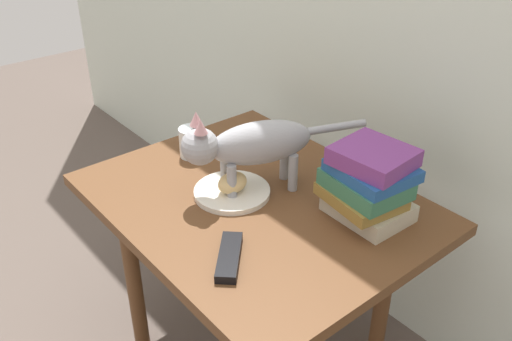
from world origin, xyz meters
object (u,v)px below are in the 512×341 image
(cat, at_px, (249,144))
(book_stack, at_px, (368,184))
(tv_remote, at_px, (229,257))
(side_table, at_px, (256,221))
(candle_jar, at_px, (191,144))
(bread_roll, at_px, (232,183))
(plate, at_px, (232,192))

(cat, bearing_deg, book_stack, 28.12)
(tv_remote, bearing_deg, side_table, 170.60)
(side_table, height_order, candle_jar, candle_jar)
(side_table, bearing_deg, bread_roll, -138.97)
(plate, height_order, bread_roll, bread_roll)
(bread_roll, height_order, cat, cat)
(cat, bearing_deg, tv_remote, -47.87)
(candle_jar, bearing_deg, plate, -8.01)
(side_table, distance_m, book_stack, 0.31)
(book_stack, xyz_separation_m, candle_jar, (-0.51, -0.15, -0.05))
(bread_roll, bearing_deg, tv_remote, -39.13)
(book_stack, bearing_deg, bread_roll, -144.91)
(plate, xyz_separation_m, cat, (0.01, 0.05, 0.13))
(side_table, distance_m, cat, 0.21)
(book_stack, distance_m, tv_remote, 0.36)
(side_table, height_order, tv_remote, tv_remote)
(book_stack, bearing_deg, tv_remote, -102.16)
(candle_jar, distance_m, tv_remote, 0.47)
(tv_remote, bearing_deg, cat, 175.56)
(cat, bearing_deg, bread_roll, -98.07)
(plate, height_order, book_stack, book_stack)
(side_table, distance_m, plate, 0.10)
(bread_roll, distance_m, tv_remote, 0.25)
(plate, relative_size, bread_roll, 2.40)
(candle_jar, bearing_deg, cat, 2.97)
(cat, height_order, candle_jar, cat)
(plate, bearing_deg, bread_roll, -25.57)
(side_table, relative_size, book_stack, 4.10)
(plate, distance_m, book_stack, 0.34)
(bread_roll, relative_size, tv_remote, 0.53)
(bread_roll, height_order, tv_remote, bread_roll)
(bread_roll, xyz_separation_m, candle_jar, (-0.24, 0.04, -0.00))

